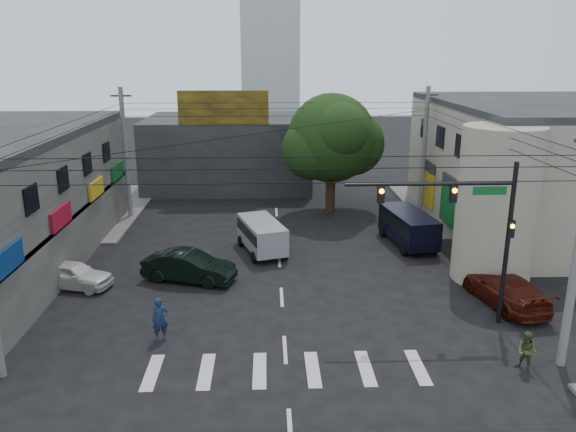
{
  "coord_description": "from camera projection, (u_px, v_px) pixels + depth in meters",
  "views": [
    {
      "loc": [
        -0.62,
        -23.07,
        11.52
      ],
      "look_at": [
        0.38,
        4.0,
        3.53
      ],
      "focal_mm": 35.0,
      "sensor_mm": 36.0,
      "label": 1
    }
  ],
  "objects": [
    {
      "name": "dark_sedan",
      "position": [
        189.0,
        267.0,
        29.04
      ],
      "size": [
        4.36,
        5.73,
        1.58
      ],
      "primitive_type": "imported",
      "rotation": [
        0.0,
        0.0,
        1.27
      ],
      "color": "black",
      "rests_on": "ground"
    },
    {
      "name": "utility_pole_far_left",
      "position": [
        126.0,
        154.0,
        39.05
      ],
      "size": [
        0.32,
        0.32,
        9.2
      ],
      "primitive_type": "cylinder",
      "color": "#59595B",
      "rests_on": "ground"
    },
    {
      "name": "traffic_officer",
      "position": [
        160.0,
        319.0,
        23.03
      ],
      "size": [
        0.95,
        0.87,
        1.84
      ],
      "primitive_type": "imported",
      "rotation": [
        0.0,
        0.0,
        0.34
      ],
      "color": "#122241",
      "rests_on": "ground"
    },
    {
      "name": "street_tree",
      "position": [
        332.0,
        138.0,
        40.28
      ],
      "size": [
        6.4,
        6.4,
        8.7
      ],
      "color": "black",
      "rests_on": "ground"
    },
    {
      "name": "utility_pole_far_right",
      "position": [
        424.0,
        152.0,
        39.8
      ],
      "size": [
        0.32,
        0.32,
        9.2
      ],
      "primitive_type": "cylinder",
      "color": "#59595B",
      "rests_on": "ground"
    },
    {
      "name": "traffic_gantry",
      "position": [
        471.0,
        218.0,
        23.34
      ],
      "size": [
        7.1,
        0.35,
        7.2
      ],
      "color": "black",
      "rests_on": "ground"
    },
    {
      "name": "maroon_sedan",
      "position": [
        506.0,
        290.0,
        26.33
      ],
      "size": [
        3.92,
        5.86,
        1.48
      ],
      "primitive_type": "imported",
      "rotation": [
        0.0,
        0.0,
        3.33
      ],
      "color": "#421109",
      "rests_on": "ground"
    },
    {
      "name": "navy_van",
      "position": [
        408.0,
        229.0,
        34.42
      ],
      "size": [
        5.78,
        3.56,
        2.07
      ],
      "primitive_type": null,
      "rotation": [
        0.0,
        0.0,
        1.73
      ],
      "color": "black",
      "rests_on": "ground"
    },
    {
      "name": "building_right",
      "position": [
        547.0,
        168.0,
        37.36
      ],
      "size": [
        14.0,
        18.0,
        8.0
      ],
      "primitive_type": "cube",
      "color": "gray",
      "rests_on": "ground"
    },
    {
      "name": "ground",
      "position": [
        283.0,
        316.0,
        25.39
      ],
      "size": [
        160.0,
        160.0,
        0.0
      ],
      "primitive_type": "plane",
      "color": "black",
      "rests_on": "ground"
    },
    {
      "name": "sidewalk_far_left",
      "position": [
        36.0,
        210.0,
        41.98
      ],
      "size": [
        16.0,
        16.0,
        0.15
      ],
      "primitive_type": "cube",
      "color": "#514F4C",
      "rests_on": "ground"
    },
    {
      "name": "corner_column",
      "position": [
        497.0,
        205.0,
        28.49
      ],
      "size": [
        4.0,
        4.0,
        8.0
      ],
      "primitive_type": "cylinder",
      "color": "gray",
      "rests_on": "ground"
    },
    {
      "name": "white_compact",
      "position": [
        73.0,
        275.0,
        28.27
      ],
      "size": [
        3.6,
        4.8,
        1.36
      ],
      "primitive_type": "imported",
      "rotation": [
        0.0,
        0.0,
        1.31
      ],
      "color": "silver",
      "rests_on": "ground"
    },
    {
      "name": "building_far",
      "position": [
        229.0,
        152.0,
        49.32
      ],
      "size": [
        14.0,
        10.0,
        6.0
      ],
      "primitive_type": "cube",
      "color": "#232326",
      "rests_on": "ground"
    },
    {
      "name": "billboard",
      "position": [
        223.0,
        108.0,
        43.41
      ],
      "size": [
        7.0,
        0.3,
        2.6
      ],
      "primitive_type": "cube",
      "color": "olive",
      "rests_on": "building_far"
    },
    {
      "name": "silver_minivan",
      "position": [
        262.0,
        237.0,
        33.13
      ],
      "size": [
        5.49,
        4.36,
        1.91
      ],
      "primitive_type": null,
      "rotation": [
        0.0,
        0.0,
        1.87
      ],
      "color": "#A7ABAF",
      "rests_on": "ground"
    },
    {
      "name": "sidewalk_far_right",
      "position": [
        509.0,
        205.0,
        43.27
      ],
      "size": [
        16.0,
        16.0,
        0.15
      ],
      "primitive_type": "cube",
      "color": "#514F4C",
      "rests_on": "ground"
    },
    {
      "name": "pedestrian_olive",
      "position": [
        527.0,
        352.0,
        20.85
      ],
      "size": [
        1.34,
        1.34,
        1.56
      ],
      "primitive_type": "imported",
      "rotation": [
        0.0,
        0.0,
        -0.83
      ],
      "color": "#364921",
      "rests_on": "ground"
    }
  ]
}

